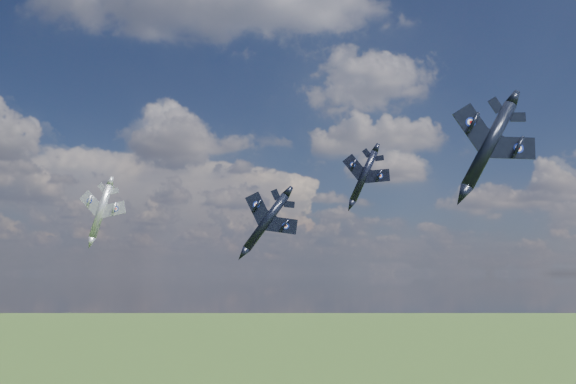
# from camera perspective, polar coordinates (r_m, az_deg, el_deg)

# --- Properties ---
(jet_lead_navy) EXTENTS (10.07, 14.29, 8.37)m
(jet_lead_navy) POSITION_cam_1_polar(r_m,az_deg,el_deg) (88.20, -2.21, -3.03)
(jet_lead_navy) COLOR black
(jet_right_navy) EXTENTS (10.58, 14.42, 7.62)m
(jet_right_navy) POSITION_cam_1_polar(r_m,az_deg,el_deg) (63.48, 19.73, 4.49)
(jet_right_navy) COLOR black
(jet_high_navy) EXTENTS (12.99, 15.76, 6.80)m
(jet_high_navy) POSITION_cam_1_polar(r_m,az_deg,el_deg) (105.45, 7.71, 1.61)
(jet_high_navy) COLOR black
(jet_left_silver) EXTENTS (11.48, 14.22, 5.21)m
(jet_left_silver) POSITION_cam_1_polar(r_m,az_deg,el_deg) (101.36, -18.47, -1.85)
(jet_left_silver) COLOR #95989F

